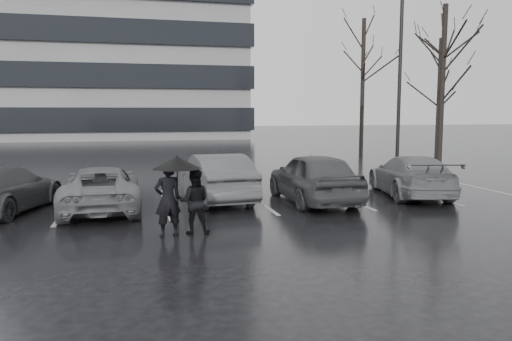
{
  "coord_description": "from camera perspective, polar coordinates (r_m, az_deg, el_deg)",
  "views": [
    {
      "loc": [
        -3.02,
        -12.41,
        2.74
      ],
      "look_at": [
        0.22,
        1.0,
        1.1
      ],
      "focal_mm": 35.0,
      "sensor_mm": 36.0,
      "label": 1
    }
  ],
  "objects": [
    {
      "name": "ground",
      "position": [
        13.07,
        0.11,
        -5.33
      ],
      "size": [
        160.0,
        160.0,
        0.0
      ],
      "primitive_type": "plane",
      "color": "black",
      "rests_on": "ground"
    },
    {
      "name": "car_main",
      "position": [
        15.16,
        6.58,
        -0.76
      ],
      "size": [
        1.83,
        4.49,
        1.53
      ],
      "primitive_type": "imported",
      "rotation": [
        0.0,
        0.0,
        3.15
      ],
      "color": "black",
      "rests_on": "ground"
    },
    {
      "name": "car_west_a",
      "position": [
        15.4,
        -4.57,
        -0.76
      ],
      "size": [
        1.89,
        4.51,
        1.45
      ],
      "primitive_type": "imported",
      "rotation": [
        0.0,
        0.0,
        3.22
      ],
      "color": "#2F3032",
      "rests_on": "ground"
    },
    {
      "name": "car_west_b",
      "position": [
        14.45,
        -17.25,
        -1.98
      ],
      "size": [
        2.16,
        4.49,
        1.23
      ],
      "primitive_type": "imported",
      "rotation": [
        0.0,
        0.0,
        3.17
      ],
      "color": "#4D4D50",
      "rests_on": "ground"
    },
    {
      "name": "car_west_c",
      "position": [
        15.2,
        -26.94,
        -1.92
      ],
      "size": [
        2.91,
        4.7,
        1.27
      ],
      "primitive_type": "imported",
      "rotation": [
        0.0,
        0.0,
        2.87
      ],
      "color": "black",
      "rests_on": "ground"
    },
    {
      "name": "car_east",
      "position": [
        16.98,
        17.24,
        -0.56
      ],
      "size": [
        2.77,
        4.84,
        1.32
      ],
      "primitive_type": "imported",
      "rotation": [
        0.0,
        0.0,
        2.93
      ],
      "color": "#4D4D50",
      "rests_on": "ground"
    },
    {
      "name": "pedestrian_left",
      "position": [
        11.08,
        -10.07,
        -3.28
      ],
      "size": [
        0.68,
        0.54,
        1.65
      ],
      "primitive_type": "imported",
      "rotation": [
        0.0,
        0.0,
        3.41
      ],
      "color": "black",
      "rests_on": "ground"
    },
    {
      "name": "pedestrian_right",
      "position": [
        11.29,
        -7.07,
        -3.53
      ],
      "size": [
        0.79,
        0.66,
        1.46
      ],
      "primitive_type": "imported",
      "rotation": [
        0.0,
        0.0,
        2.97
      ],
      "color": "black",
      "rests_on": "ground"
    },
    {
      "name": "umbrella",
      "position": [
        11.01,
        -9.01,
        0.88
      ],
      "size": [
        1.05,
        1.05,
        1.78
      ],
      "color": "black",
      "rests_on": "ground"
    },
    {
      "name": "lamp_post",
      "position": [
        21.67,
        16.08,
        9.61
      ],
      "size": [
        0.47,
        0.47,
        8.54
      ],
      "rotation": [
        0.0,
        0.0,
        0.38
      ],
      "color": "gray",
      "rests_on": "ground"
    },
    {
      "name": "stall_stripes",
      "position": [
        15.32,
        -5.02,
        -3.54
      ],
      "size": [
        19.72,
        5.0,
        0.0
      ],
      "color": "#A1A1A3",
      "rests_on": "ground"
    },
    {
      "name": "tree_east",
      "position": [
        27.01,
        20.51,
        9.02
      ],
      "size": [
        0.26,
        0.26,
        8.0
      ],
      "primitive_type": "cylinder",
      "color": "black",
      "rests_on": "ground"
    },
    {
      "name": "tree_ne",
      "position": [
        31.7,
        20.19,
        7.74
      ],
      "size": [
        0.26,
        0.26,
        7.0
      ],
      "primitive_type": "cylinder",
      "color": "black",
      "rests_on": "ground"
    },
    {
      "name": "tree_north",
      "position": [
        32.62,
        12.08,
        9.28
      ],
      "size": [
        0.26,
        0.26,
        8.5
      ],
      "primitive_type": "cylinder",
      "color": "black",
      "rests_on": "ground"
    }
  ]
}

